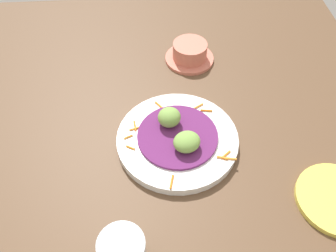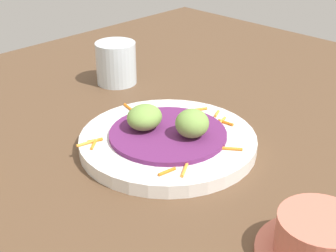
{
  "view_description": "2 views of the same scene",
  "coord_description": "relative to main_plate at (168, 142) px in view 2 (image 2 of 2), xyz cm",
  "views": [
    {
      "loc": [
        44.87,
        0.96,
        59.41
      ],
      "look_at": [
        0.41,
        4.15,
        5.98
      ],
      "focal_mm": 37.54,
      "sensor_mm": 36.0,
      "label": 1
    },
    {
      "loc": [
        -40.11,
        48.28,
        36.16
      ],
      "look_at": [
        1.1,
        6.48,
        5.76
      ],
      "focal_mm": 52.37,
      "sensor_mm": 36.0,
      "label": 2
    }
  ],
  "objects": [
    {
      "name": "guac_scoop_center",
      "position": [
        -3.13,
        -1.44,
        3.47
      ],
      "size": [
        5.5,
        5.58,
        3.83
      ],
      "primitive_type": "ellipsoid",
      "rotation": [
        0.0,
        0.0,
        4.95
      ],
      "color": "#759E47",
      "rests_on": "cabbage_bed"
    },
    {
      "name": "carrot_garnish",
      "position": [
        -0.18,
        0.04,
        1.13
      ],
      "size": [
        21.79,
        21.62,
        0.4
      ],
      "color": "orange",
      "rests_on": "main_plate"
    },
    {
      "name": "cabbage_bed",
      "position": [
        0.0,
        0.0,
        1.24
      ],
      "size": [
        16.25,
        16.25,
        0.63
      ],
      "primitive_type": "cylinder",
      "color": "#60235B",
      "rests_on": "main_plate"
    },
    {
      "name": "water_glass",
      "position": [
        23.42,
        -10.48,
        2.85
      ],
      "size": [
        7.21,
        7.21,
        7.55
      ],
      "primitive_type": "cylinder",
      "color": "silver",
      "rests_on": "table_surface"
    },
    {
      "name": "terracotta_bowl",
      "position": [
        -25.95,
        5.35,
        1.19
      ],
      "size": [
        12.15,
        12.15,
        4.84
      ],
      "color": "#C66B56",
      "rests_on": "table_surface"
    },
    {
      "name": "table_surface",
      "position": [
        -1.61,
        -5.98,
        -1.93
      ],
      "size": [
        110.0,
        110.0,
        2.0
      ],
      "primitive_type": "cube",
      "color": "brown",
      "rests_on": "ground"
    },
    {
      "name": "guac_scoop_left",
      "position": [
        3.13,
        1.44,
        3.23
      ],
      "size": [
        6.3,
        6.62,
        3.34
      ],
      "primitive_type": "ellipsoid",
      "rotation": [
        0.0,
        0.0,
        5.07
      ],
      "color": "#759E47",
      "rests_on": "cabbage_bed"
    },
    {
      "name": "main_plate",
      "position": [
        0.0,
        0.0,
        0.0
      ],
      "size": [
        24.55,
        24.55,
        1.85
      ],
      "primitive_type": "cylinder",
      "color": "white",
      "rests_on": "table_surface"
    }
  ]
}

